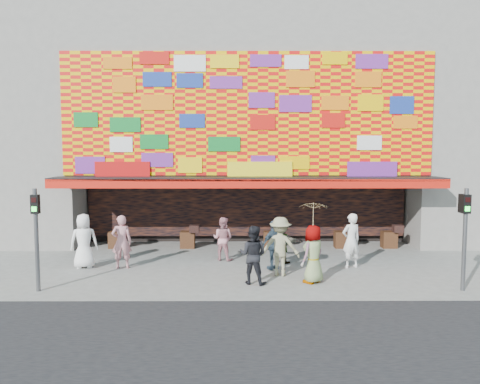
{
  "coord_description": "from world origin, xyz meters",
  "views": [
    {
      "loc": [
        -0.38,
        -14.85,
        4.06
      ],
      "look_at": [
        -0.3,
        2.0,
        2.59
      ],
      "focal_mm": 35.0,
      "sensor_mm": 36.0,
      "label": 1
    }
  ],
  "objects_px": {
    "signal_left": "(36,228)",
    "ped_i": "(223,239)",
    "ped_c": "(253,255)",
    "ped_g": "(313,254)",
    "ped_a": "(84,241)",
    "parasol": "(314,215)",
    "ped_h": "(351,241)",
    "ped_e": "(274,245)",
    "ped_f": "(282,242)",
    "ped_b": "(122,242)",
    "ped_d": "(280,246)",
    "signal_right": "(465,228)"
  },
  "relations": [
    {
      "from": "signal_left",
      "to": "ped_i",
      "type": "xyz_separation_m",
      "value": [
        5.25,
        3.88,
        -1.05
      ]
    },
    {
      "from": "ped_c",
      "to": "ped_g",
      "type": "xyz_separation_m",
      "value": [
        1.86,
        0.09,
        -0.0
      ]
    },
    {
      "from": "ped_a",
      "to": "ped_i",
      "type": "distance_m",
      "value": 4.94
    },
    {
      "from": "parasol",
      "to": "ped_i",
      "type": "bearing_deg",
      "value": 133.51
    },
    {
      "from": "ped_h",
      "to": "ped_c",
      "type": "bearing_deg",
      "value": 10.45
    },
    {
      "from": "ped_e",
      "to": "ped_f",
      "type": "relative_size",
      "value": 1.1
    },
    {
      "from": "ped_b",
      "to": "parasol",
      "type": "bearing_deg",
      "value": 154.59
    },
    {
      "from": "ped_d",
      "to": "ped_b",
      "type": "bearing_deg",
      "value": 3.55
    },
    {
      "from": "signal_left",
      "to": "ped_d",
      "type": "xyz_separation_m",
      "value": [
        7.21,
        1.7,
        -0.89
      ]
    },
    {
      "from": "ped_b",
      "to": "ped_e",
      "type": "distance_m",
      "value": 5.29
    },
    {
      "from": "ped_b",
      "to": "ped_e",
      "type": "height_order",
      "value": "ped_b"
    },
    {
      "from": "ped_g",
      "to": "ped_i",
      "type": "xyz_separation_m",
      "value": [
        -2.89,
        3.04,
        -0.09
      ]
    },
    {
      "from": "signal_right",
      "to": "ped_i",
      "type": "height_order",
      "value": "signal_right"
    },
    {
      "from": "ped_e",
      "to": "ped_g",
      "type": "xyz_separation_m",
      "value": [
        1.07,
        -1.65,
        0.05
      ]
    },
    {
      "from": "ped_e",
      "to": "ped_g",
      "type": "bearing_deg",
      "value": 92.08
    },
    {
      "from": "ped_a",
      "to": "ped_h",
      "type": "height_order",
      "value": "ped_h"
    },
    {
      "from": "signal_left",
      "to": "ped_i",
      "type": "relative_size",
      "value": 1.85
    },
    {
      "from": "ped_e",
      "to": "ped_i",
      "type": "distance_m",
      "value": 2.29
    },
    {
      "from": "signal_left",
      "to": "parasol",
      "type": "bearing_deg",
      "value": 5.88
    },
    {
      "from": "signal_left",
      "to": "ped_e",
      "type": "bearing_deg",
      "value": 19.42
    },
    {
      "from": "parasol",
      "to": "ped_f",
      "type": "bearing_deg",
      "value": 105.69
    },
    {
      "from": "signal_left",
      "to": "ped_d",
      "type": "distance_m",
      "value": 7.46
    },
    {
      "from": "ped_c",
      "to": "ped_i",
      "type": "height_order",
      "value": "ped_c"
    },
    {
      "from": "ped_h",
      "to": "ped_i",
      "type": "height_order",
      "value": "ped_h"
    },
    {
      "from": "ped_i",
      "to": "signal_left",
      "type": "bearing_deg",
      "value": 57.81
    },
    {
      "from": "ped_g",
      "to": "ped_i",
      "type": "height_order",
      "value": "ped_g"
    },
    {
      "from": "ped_c",
      "to": "ped_g",
      "type": "height_order",
      "value": "ped_c"
    },
    {
      "from": "ped_a",
      "to": "parasol",
      "type": "bearing_deg",
      "value": 153.08
    },
    {
      "from": "ped_g",
      "to": "ped_h",
      "type": "relative_size",
      "value": 0.94
    },
    {
      "from": "ped_d",
      "to": "ped_g",
      "type": "bearing_deg",
      "value": 151.16
    },
    {
      "from": "signal_right",
      "to": "parasol",
      "type": "relative_size",
      "value": 1.7
    },
    {
      "from": "signal_left",
      "to": "ped_f",
      "type": "xyz_separation_m",
      "value": [
        7.42,
        3.42,
        -1.09
      ]
    },
    {
      "from": "signal_right",
      "to": "ped_f",
      "type": "height_order",
      "value": "signal_right"
    },
    {
      "from": "ped_f",
      "to": "ped_h",
      "type": "bearing_deg",
      "value": -164.85
    },
    {
      "from": "ped_a",
      "to": "signal_left",
      "type": "bearing_deg",
      "value": 67.21
    },
    {
      "from": "signal_right",
      "to": "ped_i",
      "type": "relative_size",
      "value": 1.85
    },
    {
      "from": "ped_b",
      "to": "ped_f",
      "type": "xyz_separation_m",
      "value": [
        5.63,
        0.75,
        -0.16
      ]
    },
    {
      "from": "ped_c",
      "to": "parasol",
      "type": "xyz_separation_m",
      "value": [
        1.86,
        0.09,
        1.21
      ]
    },
    {
      "from": "signal_right",
      "to": "parasol",
      "type": "bearing_deg",
      "value": 168.86
    },
    {
      "from": "ped_e",
      "to": "ped_f",
      "type": "height_order",
      "value": "ped_e"
    },
    {
      "from": "ped_f",
      "to": "ped_e",
      "type": "bearing_deg",
      "value": 100.86
    },
    {
      "from": "signal_right",
      "to": "ped_g",
      "type": "bearing_deg",
      "value": 168.86
    },
    {
      "from": "ped_c",
      "to": "ped_d",
      "type": "xyz_separation_m",
      "value": [
        0.93,
        0.95,
        0.06
      ]
    },
    {
      "from": "ped_d",
      "to": "ped_g",
      "type": "distance_m",
      "value": 1.27
    },
    {
      "from": "ped_d",
      "to": "ped_h",
      "type": "bearing_deg",
      "value": -144.26
    },
    {
      "from": "ped_c",
      "to": "signal_left",
      "type": "bearing_deg",
      "value": 26.8
    },
    {
      "from": "ped_g",
      "to": "parasol",
      "type": "height_order",
      "value": "parasol"
    },
    {
      "from": "signal_right",
      "to": "ped_f",
      "type": "distance_m",
      "value": 6.14
    },
    {
      "from": "signal_left",
      "to": "ped_a",
      "type": "distance_m",
      "value": 2.9
    },
    {
      "from": "ped_d",
      "to": "ped_e",
      "type": "relative_size",
      "value": 1.13
    }
  ]
}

